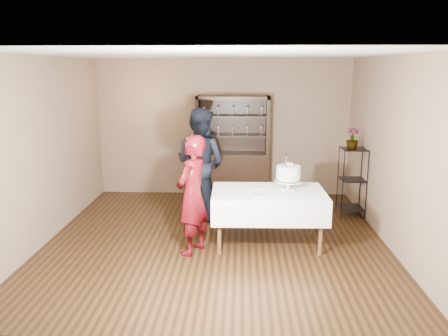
{
  "coord_description": "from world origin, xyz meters",
  "views": [
    {
      "loc": [
        0.36,
        -6.15,
        2.52
      ],
      "look_at": [
        0.12,
        0.1,
        1.08
      ],
      "focal_mm": 35.0,
      "sensor_mm": 36.0,
      "label": 1
    }
  ],
  "objects": [
    {
      "name": "floor",
      "position": [
        0.0,
        0.0,
        0.0
      ],
      "size": [
        5.0,
        5.0,
        0.0
      ],
      "primitive_type": "plane",
      "color": "black",
      "rests_on": "ground"
    },
    {
      "name": "ceiling",
      "position": [
        0.0,
        0.0,
        2.7
      ],
      "size": [
        5.0,
        5.0,
        0.0
      ],
      "primitive_type": "plane",
      "rotation": [
        3.14,
        0.0,
        0.0
      ],
      "color": "silver",
      "rests_on": "back_wall"
    },
    {
      "name": "back_wall",
      "position": [
        0.0,
        2.5,
        1.35
      ],
      "size": [
        5.0,
        0.02,
        2.7
      ],
      "primitive_type": "cube",
      "color": "#725F49",
      "rests_on": "floor"
    },
    {
      "name": "wall_left",
      "position": [
        -2.5,
        0.0,
        1.35
      ],
      "size": [
        0.02,
        5.0,
        2.7
      ],
      "primitive_type": "cube",
      "color": "#725F49",
      "rests_on": "floor"
    },
    {
      "name": "wall_right",
      "position": [
        2.5,
        0.0,
        1.35
      ],
      "size": [
        0.02,
        5.0,
        2.7
      ],
      "primitive_type": "cube",
      "color": "#725F49",
      "rests_on": "floor"
    },
    {
      "name": "china_hutch",
      "position": [
        0.2,
        2.25,
        0.66
      ],
      "size": [
        1.4,
        0.48,
        2.0
      ],
      "color": "black",
      "rests_on": "floor"
    },
    {
      "name": "plant_etagere",
      "position": [
        2.28,
        1.2,
        0.65
      ],
      "size": [
        0.42,
        0.42,
        1.2
      ],
      "color": "black",
      "rests_on": "floor"
    },
    {
      "name": "cake_table",
      "position": [
        0.76,
        -0.13,
        0.62
      ],
      "size": [
        1.63,
        1.02,
        0.81
      ],
      "rotation": [
        0.0,
        0.0,
        0.02
      ],
      "color": "white",
      "rests_on": "floor"
    },
    {
      "name": "woman",
      "position": [
        -0.3,
        -0.46,
        0.83
      ],
      "size": [
        0.61,
        0.72,
        1.66
      ],
      "primitive_type": "imported",
      "rotation": [
        0.0,
        0.0,
        -1.99
      ],
      "color": "#36040E",
      "rests_on": "floor"
    },
    {
      "name": "man",
      "position": [
        -0.33,
        1.04,
        0.94
      ],
      "size": [
        1.14,
        1.05,
        1.89
      ],
      "primitive_type": "imported",
      "rotation": [
        0.0,
        0.0,
        2.67
      ],
      "color": "black",
      "rests_on": "floor"
    },
    {
      "name": "cake",
      "position": [
        1.05,
        -0.0,
        1.02
      ],
      "size": [
        0.39,
        0.39,
        0.54
      ],
      "rotation": [
        0.0,
        0.0,
        0.15
      ],
      "color": "white",
      "rests_on": "cake_table"
    },
    {
      "name": "plate_near",
      "position": [
        0.62,
        -0.36,
        0.81
      ],
      "size": [
        0.24,
        0.24,
        0.01
      ],
      "primitive_type": "cylinder",
      "rotation": [
        0.0,
        0.0,
        -0.26
      ],
      "color": "white",
      "rests_on": "cake_table"
    },
    {
      "name": "plate_far",
      "position": [
        0.63,
        0.01,
        0.81
      ],
      "size": [
        0.21,
        0.21,
        0.01
      ],
      "primitive_type": "cylinder",
      "rotation": [
        0.0,
        0.0,
        0.33
      ],
      "color": "white",
      "rests_on": "cake_table"
    },
    {
      "name": "potted_plant",
      "position": [
        2.23,
        1.18,
        1.36
      ],
      "size": [
        0.21,
        0.21,
        0.35
      ],
      "primitive_type": "imported",
      "rotation": [
        0.0,
        0.0,
        -0.07
      ],
      "color": "#42612E",
      "rests_on": "plant_etagere"
    }
  ]
}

